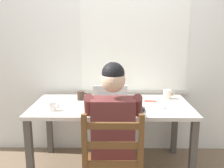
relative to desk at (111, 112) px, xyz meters
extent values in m
plane|color=brown|center=(0.00, 0.00, -0.64)|extent=(8.00, 8.00, 0.00)
cube|color=silver|center=(0.00, 0.48, 0.66)|extent=(6.00, 0.04, 2.60)
cube|color=white|center=(0.26, 0.46, 0.67)|extent=(1.24, 0.01, 1.10)
cube|color=beige|center=(0.26, 0.45, 0.10)|extent=(1.30, 0.06, 0.04)
cube|color=beige|center=(0.00, 0.00, 0.06)|extent=(1.59, 0.81, 0.03)
cube|color=#4C4742|center=(-0.75, -0.35, -0.30)|extent=(0.06, 0.06, 0.68)
cube|color=#4C4742|center=(0.75, -0.35, -0.30)|extent=(0.06, 0.06, 0.68)
cube|color=#4C4742|center=(-0.75, 0.35, -0.30)|extent=(0.06, 0.06, 0.68)
cube|color=#4C4742|center=(0.75, 0.35, -0.30)|extent=(0.06, 0.06, 0.68)
cube|color=brown|center=(0.02, -0.58, 0.05)|extent=(0.34, 0.20, 0.50)
sphere|color=#DBB293|center=(0.02, -0.58, 0.45)|extent=(0.19, 0.19, 0.19)
sphere|color=black|center=(0.02, -0.58, 0.50)|extent=(0.17, 0.17, 0.17)
cube|color=black|center=(0.02, -0.50, 0.48)|extent=(0.13, 0.10, 0.01)
cylinder|color=#38383D|center=(-0.07, -0.38, -0.20)|extent=(0.13, 0.40, 0.13)
cylinder|color=#38383D|center=(0.11, -0.38, -0.20)|extent=(0.13, 0.40, 0.13)
cylinder|color=#38383D|center=(-0.07, -0.18, -0.42)|extent=(0.10, 0.10, 0.44)
cylinder|color=#38383D|center=(0.11, -0.18, -0.42)|extent=(0.10, 0.10, 0.44)
cylinder|color=brown|center=(-0.18, -0.49, 0.22)|extent=(0.10, 0.26, 0.24)
cylinder|color=#DBB293|center=(-0.18, -0.26, 0.13)|extent=(0.07, 0.28, 0.07)
sphere|color=#DBB293|center=(-0.17, -0.12, 0.13)|extent=(0.08, 0.08, 0.08)
cylinder|color=brown|center=(0.22, -0.49, 0.22)|extent=(0.10, 0.26, 0.24)
cylinder|color=#DBB293|center=(0.22, -0.26, 0.13)|extent=(0.07, 0.28, 0.07)
sphere|color=#DBB293|center=(0.21, -0.12, 0.13)|extent=(0.08, 0.08, 0.08)
cube|color=brown|center=(0.02, -0.70, -0.21)|extent=(0.42, 0.42, 0.02)
cube|color=brown|center=(0.21, -0.89, 0.04)|extent=(0.04, 0.04, 0.48)
cube|color=brown|center=(-0.17, -0.89, 0.04)|extent=(0.04, 0.04, 0.48)
cube|color=brown|center=(0.02, -0.89, -0.08)|extent=(0.36, 0.02, 0.04)
cube|color=brown|center=(0.02, -0.89, 0.06)|extent=(0.36, 0.02, 0.04)
cube|color=brown|center=(0.02, -0.89, 0.20)|extent=(0.36, 0.02, 0.04)
cube|color=#ADAFB2|center=(-0.01, -0.24, 0.09)|extent=(0.33, 0.23, 0.02)
cube|color=silver|center=(-0.01, -0.24, 0.10)|extent=(0.29, 0.17, 0.00)
cube|color=#ADAFB2|center=(-0.01, -0.09, 0.20)|extent=(0.33, 0.09, 0.21)
cube|color=#4C515B|center=(-0.01, -0.09, 0.20)|extent=(0.29, 0.08, 0.18)
ellipsoid|color=black|center=(0.29, -0.23, 0.10)|extent=(0.06, 0.10, 0.03)
cylinder|color=beige|center=(0.61, 0.21, 0.13)|extent=(0.09, 0.09, 0.10)
torus|color=beige|center=(0.66, 0.21, 0.14)|extent=(0.05, 0.01, 0.05)
cylinder|color=#38281E|center=(-0.33, 0.15, 0.13)|extent=(0.08, 0.08, 0.09)
torus|color=#38281E|center=(-0.28, 0.15, 0.13)|extent=(0.05, 0.01, 0.05)
cylinder|color=white|center=(-0.56, -0.22, 0.13)|extent=(0.08, 0.08, 0.09)
torus|color=white|center=(-0.51, -0.22, 0.13)|extent=(0.05, 0.01, 0.05)
cube|color=gold|center=(0.05, 0.12, 0.09)|extent=(0.15, 0.11, 0.02)
cube|color=gold|center=(0.05, 0.13, 0.12)|extent=(0.19, 0.16, 0.03)
cube|color=silver|center=(-0.14, -0.02, 0.09)|extent=(0.29, 0.24, 0.01)
cube|color=silver|center=(0.41, -0.08, 0.09)|extent=(0.24, 0.19, 0.02)
cube|color=#C63D33|center=(0.41, 0.10, 0.08)|extent=(0.15, 0.11, 0.00)
camera|label=1|loc=(0.03, -2.45, 0.82)|focal=40.07mm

